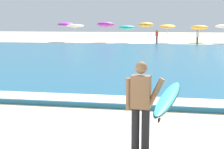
# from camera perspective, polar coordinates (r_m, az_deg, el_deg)

# --- Properties ---
(sea) EXTENTS (120.00, 28.00, 0.14)m
(sea) POSITION_cam_1_polar(r_m,az_deg,el_deg) (23.63, 5.54, 2.80)
(sea) COLOR #1E6084
(sea) RESTS_ON ground
(surf_foam) EXTENTS (120.00, 1.06, 0.01)m
(surf_foam) POSITION_cam_1_polar(r_m,az_deg,el_deg) (10.49, -1.12, -3.99)
(surf_foam) COLOR white
(surf_foam) RESTS_ON sea
(surfer_with_board) EXTENTS (1.06, 2.56, 1.73)m
(surfer_with_board) POSITION_cam_1_polar(r_m,az_deg,el_deg) (6.28, 6.77, -4.34)
(surfer_with_board) COLOR black
(surfer_with_board) RESTS_ON ground
(beach_umbrella_0) EXTENTS (2.03, 2.04, 2.45)m
(beach_umbrella_0) POSITION_cam_1_polar(r_m,az_deg,el_deg) (44.77, -7.60, 8.13)
(beach_umbrella_0) COLOR beige
(beach_umbrella_0) RESTS_ON ground
(beach_umbrella_1) EXTENTS (2.13, 2.13, 2.18)m
(beach_umbrella_1) POSITION_cam_1_polar(r_m,az_deg,el_deg) (42.97, -6.04, 7.92)
(beach_umbrella_1) COLOR beige
(beach_umbrella_1) RESTS_ON ground
(beach_umbrella_2) EXTENTS (2.12, 2.17, 2.55)m
(beach_umbrella_2) POSITION_cam_1_polar(r_m,az_deg,el_deg) (42.96, -1.04, 8.18)
(beach_umbrella_2) COLOR beige
(beach_umbrella_2) RESTS_ON ground
(beach_umbrella_3) EXTENTS (1.95, 1.96, 2.08)m
(beach_umbrella_3) POSITION_cam_1_polar(r_m,az_deg,el_deg) (41.59, 2.44, 7.70)
(beach_umbrella_3) COLOR beige
(beach_umbrella_3) RESTS_ON ground
(beach_umbrella_4) EXTENTS (1.73, 1.74, 2.41)m
(beach_umbrella_4) POSITION_cam_1_polar(r_m,az_deg,el_deg) (41.08, 5.59, 8.12)
(beach_umbrella_4) COLOR beige
(beach_umbrella_4) RESTS_ON ground
(beach_umbrella_5) EXTENTS (1.89, 1.92, 2.22)m
(beach_umbrella_5) POSITION_cam_1_polar(r_m,az_deg,el_deg) (42.01, 9.08, 7.77)
(beach_umbrella_5) COLOR beige
(beach_umbrella_5) RESTS_ON ground
(beach_umbrella_6) EXTENTS (2.12, 2.14, 2.12)m
(beach_umbrella_6) POSITION_cam_1_polar(r_m,az_deg,el_deg) (43.42, 14.11, 7.48)
(beach_umbrella_6) COLOR beige
(beach_umbrella_6) RESTS_ON ground
(beachgoer_near_row_left) EXTENTS (0.32, 0.20, 1.58)m
(beachgoer_near_row_left) POSITION_cam_1_polar(r_m,az_deg,el_deg) (39.86, 13.77, 6.03)
(beachgoer_near_row_left) COLOR #383842
(beachgoer_near_row_left) RESTS_ON ground
(beachgoer_near_row_mid) EXTENTS (0.32, 0.20, 1.58)m
(beachgoer_near_row_mid) POSITION_cam_1_polar(r_m,az_deg,el_deg) (40.33, 7.33, 6.24)
(beachgoer_near_row_mid) COLOR #383842
(beachgoer_near_row_mid) RESTS_ON ground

